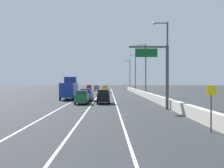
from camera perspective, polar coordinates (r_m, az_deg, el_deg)
ground_plane at (r=68.99m, az=-1.05°, el=-2.15°), size 320.00×320.00×0.00m
lane_stripe_left at (r=60.29m, az=-6.34°, el=-2.55°), size 0.16×130.00×0.00m
lane_stripe_center at (r=60.05m, az=-3.01°, el=-2.56°), size 0.16×130.00×0.00m
lane_stripe_right at (r=60.01m, az=0.33°, el=-2.56°), size 0.16×130.00×0.00m
jersey_barrier_right at (r=45.61m, az=8.72°, el=-2.87°), size 0.60×120.00×1.10m
overhead_sign_gantry at (r=32.80m, az=10.06°, el=3.08°), size 4.68×0.36×7.50m
speed_advisory_sign at (r=18.80m, az=19.79°, el=-4.12°), size 0.60×0.11×3.00m
lamp_post_right_second at (r=37.97m, az=11.01°, el=5.30°), size 2.14×0.44×11.32m
lamp_post_right_third at (r=60.23m, az=6.76°, el=3.56°), size 2.14×0.44×11.32m
lamp_post_right_fourth at (r=82.65m, az=4.70°, el=2.75°), size 2.14×0.44×11.32m
lamp_post_right_fifth at (r=105.14m, az=3.58°, el=2.29°), size 2.14×0.44×11.32m
car_red_0 at (r=95.15m, az=-4.75°, el=-0.80°), size 1.96×4.63×2.00m
car_yellow_1 at (r=80.53m, az=-1.47°, el=-1.03°), size 1.94×4.55×2.06m
car_green_2 at (r=39.98m, az=-6.19°, el=-2.72°), size 1.90×4.15×1.99m
car_black_3 at (r=40.55m, az=-1.78°, el=-2.62°), size 1.87×4.23×2.06m
car_blue_4 at (r=46.31m, az=-5.27°, el=-2.23°), size 2.04×4.79×2.05m
car_gray_5 at (r=95.35m, az=-3.20°, el=-0.83°), size 1.93×4.68×1.88m
box_truck at (r=50.39m, az=-8.81°, el=-1.05°), size 2.53×7.68×4.09m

